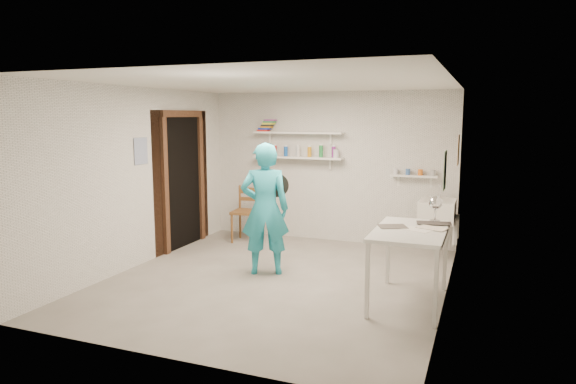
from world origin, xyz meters
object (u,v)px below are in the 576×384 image
(man, at_px, (265,209))
(wooden_chair, at_px, (247,212))
(work_table, at_px, (409,267))
(wall_clock, at_px, (277,185))
(belfast_sink, at_px, (437,211))
(desk_lamp, at_px, (436,203))

(man, relative_size, wooden_chair, 1.74)
(wooden_chair, height_order, work_table, wooden_chair)
(wall_clock, xyz_separation_m, wooden_chair, (-1.04, 1.25, -0.64))
(belfast_sink, xyz_separation_m, work_table, (-0.11, -1.92, -0.29))
(wall_clock, height_order, work_table, wall_clock)
(man, distance_m, wooden_chair, 1.78)
(wall_clock, bearing_deg, desk_lamp, -26.87)
(belfast_sink, bearing_deg, work_table, -93.28)
(man, relative_size, desk_lamp, 10.96)
(man, relative_size, work_table, 1.37)
(wooden_chair, distance_m, work_table, 3.41)
(wooden_chair, bearing_deg, man, -62.55)
(wall_clock, bearing_deg, belfast_sink, 11.13)
(belfast_sink, relative_size, work_table, 0.49)
(man, distance_m, desk_lamp, 2.10)
(wall_clock, distance_m, wooden_chair, 1.75)
(wall_clock, height_order, desk_lamp, wall_clock)
(man, distance_m, wall_clock, 0.36)
(man, bearing_deg, wall_clock, -135.31)
(work_table, bearing_deg, wall_clock, 160.41)
(belfast_sink, distance_m, man, 2.49)
(belfast_sink, bearing_deg, man, -143.41)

